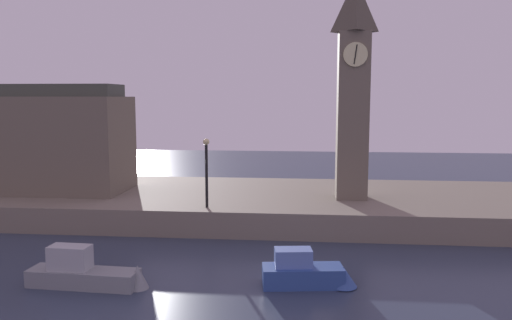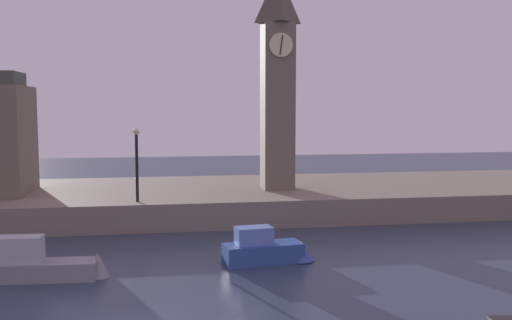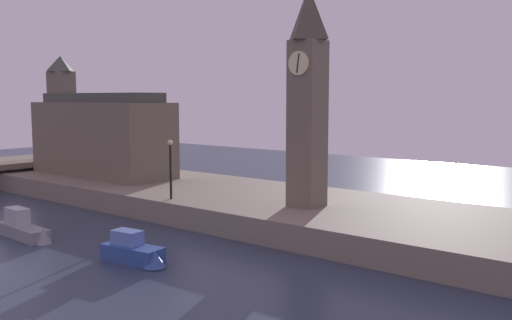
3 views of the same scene
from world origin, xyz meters
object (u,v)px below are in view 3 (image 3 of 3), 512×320
(clock_tower, at_px, (308,94))
(boat_cruiser_grey, at_px, (26,229))
(parliament_hall, at_px, (99,134))
(streetlamp, at_px, (171,162))
(boat_tour_blue, at_px, (136,252))

(clock_tower, bearing_deg, boat_cruiser_grey, -133.48)
(clock_tower, bearing_deg, parliament_hall, 178.37)
(streetlamp, distance_m, boat_tour_blue, 10.10)
(parliament_hall, distance_m, boat_cruiser_grey, 17.18)
(streetlamp, distance_m, boat_cruiser_grey, 9.72)
(clock_tower, distance_m, streetlamp, 10.13)
(boat_tour_blue, bearing_deg, parliament_hall, 148.72)
(clock_tower, height_order, streetlamp, clock_tower)
(clock_tower, relative_size, parliament_hall, 0.95)
(boat_cruiser_grey, relative_size, boat_tour_blue, 1.29)
(streetlamp, bearing_deg, parliament_hall, 162.91)
(parliament_hall, relative_size, streetlamp, 3.55)
(parliament_hall, relative_size, boat_cruiser_grey, 2.71)
(boat_cruiser_grey, bearing_deg, parliament_hall, 129.71)
(streetlamp, xyz_separation_m, boat_tour_blue, (5.73, -7.60, -3.39))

